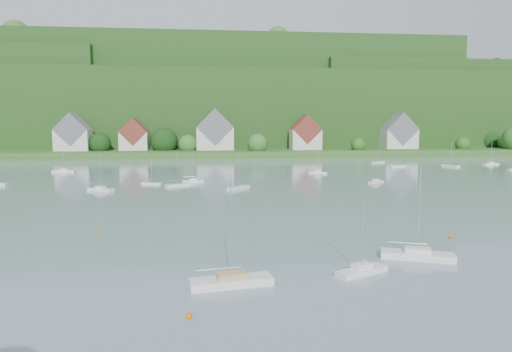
# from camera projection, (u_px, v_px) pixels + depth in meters

# --- Properties ---
(far_shore_strip) EXTENTS (600.00, 60.00, 3.00)m
(far_shore_strip) POSITION_uv_depth(u_px,v_px,m) (204.00, 152.00, 208.46)
(far_shore_strip) COLOR #29511E
(far_shore_strip) RESTS_ON ground
(forested_ridge) EXTENTS (620.00, 181.22, 69.89)m
(forested_ridge) POSITION_uv_depth(u_px,v_px,m) (206.00, 110.00, 273.87)
(forested_ridge) COLOR #143912
(forested_ridge) RESTS_ON ground
(village_building_0) EXTENTS (14.00, 10.40, 16.00)m
(village_building_0) POSITION_uv_depth(u_px,v_px,m) (73.00, 135.00, 189.19)
(village_building_0) COLOR beige
(village_building_0) RESTS_ON far_shore_strip
(village_building_1) EXTENTS (12.00, 9.36, 14.00)m
(village_building_1) POSITION_uv_depth(u_px,v_px,m) (134.00, 137.00, 193.76)
(village_building_1) COLOR beige
(village_building_1) RESTS_ON far_shore_strip
(village_building_2) EXTENTS (16.00, 11.44, 18.00)m
(village_building_2) POSITION_uv_depth(u_px,v_px,m) (215.00, 133.00, 196.11)
(village_building_2) COLOR beige
(village_building_2) RESTS_ON far_shore_strip
(village_building_3) EXTENTS (13.00, 10.40, 15.50)m
(village_building_3) POSITION_uv_depth(u_px,v_px,m) (305.00, 135.00, 198.24)
(village_building_3) COLOR beige
(village_building_3) RESTS_ON far_shore_strip
(village_building_4) EXTENTS (15.00, 10.40, 16.50)m
(village_building_4) POSITION_uv_depth(u_px,v_px,m) (399.00, 134.00, 206.69)
(village_building_4) COLOR beige
(village_building_4) RESTS_ON far_shore_strip
(near_sailboat_2) EXTENTS (7.32, 3.08, 9.58)m
(near_sailboat_2) POSITION_uv_depth(u_px,v_px,m) (231.00, 281.00, 38.15)
(near_sailboat_2) COLOR silver
(near_sailboat_2) RESTS_ON ground
(near_sailboat_3) EXTENTS (5.50, 3.69, 7.26)m
(near_sailboat_3) POSITION_uv_depth(u_px,v_px,m) (362.00, 270.00, 41.22)
(near_sailboat_3) COLOR silver
(near_sailboat_3) RESTS_ON ground
(near_sailboat_4) EXTENTS (7.49, 4.53, 9.79)m
(near_sailboat_4) POSITION_uv_depth(u_px,v_px,m) (417.00, 254.00, 45.82)
(near_sailboat_4) COLOR silver
(near_sailboat_4) RESTS_ON ground
(mooring_buoy_0) EXTENTS (0.50, 0.50, 0.50)m
(mooring_buoy_0) POSITION_uv_depth(u_px,v_px,m) (189.00, 318.00, 31.83)
(mooring_buoy_0) COLOR #CA6204
(mooring_buoy_0) RESTS_ON ground
(mooring_buoy_1) EXTENTS (0.48, 0.48, 0.48)m
(mooring_buoy_1) POSITION_uv_depth(u_px,v_px,m) (358.00, 266.00, 43.64)
(mooring_buoy_1) COLOR white
(mooring_buoy_1) RESTS_ON ground
(mooring_buoy_2) EXTENTS (0.49, 0.49, 0.49)m
(mooring_buoy_2) POSITION_uv_depth(u_px,v_px,m) (452.00, 238.00, 54.27)
(mooring_buoy_2) COLOR #CA6204
(mooring_buoy_2) RESTS_ON ground
(mooring_buoy_3) EXTENTS (0.43, 0.43, 0.43)m
(mooring_buoy_3) POSITION_uv_depth(u_px,v_px,m) (98.00, 230.00, 58.59)
(mooring_buoy_3) COLOR #CA6204
(mooring_buoy_3) RESTS_ON ground
(far_sailboat_cluster) EXTENTS (194.62, 71.45, 8.71)m
(far_sailboat_cluster) POSITION_uv_depth(u_px,v_px,m) (220.00, 173.00, 125.20)
(far_sailboat_cluster) COLOR silver
(far_sailboat_cluster) RESTS_ON ground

